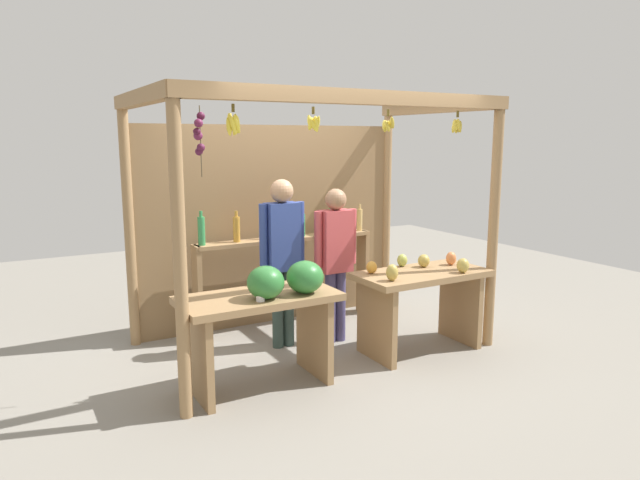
# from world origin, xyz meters

# --- Properties ---
(ground_plane) EXTENTS (12.00, 12.00, 0.00)m
(ground_plane) POSITION_xyz_m (0.00, 0.00, 0.00)
(ground_plane) COLOR gray
(ground_plane) RESTS_ON ground
(market_stall) EXTENTS (3.24, 1.88, 2.46)m
(market_stall) POSITION_xyz_m (-0.01, 0.43, 1.41)
(market_stall) COLOR #99754C
(market_stall) RESTS_ON ground
(fruit_counter_left) EXTENTS (1.31, 0.68, 1.07)m
(fruit_counter_left) POSITION_xyz_m (-0.79, -0.71, 0.69)
(fruit_counter_left) COLOR #99754C
(fruit_counter_left) RESTS_ON ground
(fruit_counter_right) EXTENTS (1.31, 0.65, 0.95)m
(fruit_counter_right) POSITION_xyz_m (0.86, -0.66, 0.59)
(fruit_counter_right) COLOR #99754C
(fruit_counter_right) RESTS_ON ground
(bottle_shelf_unit) EXTENTS (2.08, 0.22, 1.35)m
(bottle_shelf_unit) POSITION_xyz_m (0.04, 0.66, 0.80)
(bottle_shelf_unit) COLOR #99754C
(bottle_shelf_unit) RESTS_ON ground
(vendor_man) EXTENTS (0.48, 0.23, 1.68)m
(vendor_man) POSITION_xyz_m (-0.27, 0.09, 1.02)
(vendor_man) COLOR #324640
(vendor_man) RESTS_ON ground
(vendor_woman) EXTENTS (0.48, 0.21, 1.58)m
(vendor_woman) POSITION_xyz_m (0.26, -0.04, 0.94)
(vendor_woman) COLOR #46406D
(vendor_woman) RESTS_ON ground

